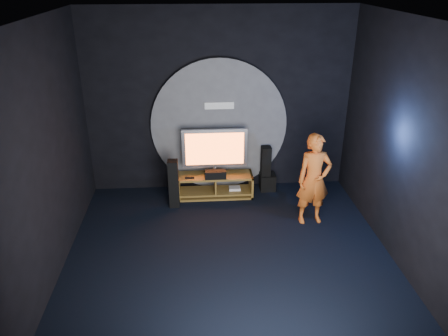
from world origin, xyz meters
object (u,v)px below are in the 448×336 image
Objects in this scene: media_console at (216,187)px; player at (314,180)px; tower_speaker_right at (266,169)px; tower_speaker_left at (174,184)px; tv at (215,150)px; subwoofer at (267,182)px.

media_console is 2.02m from player.
player is (0.61, -1.24, 0.35)m from tower_speaker_right.
tower_speaker_left is at bearing -163.40° from tower_speaker_right.
tv is 1.34× the size of tower_speaker_left.
media_console is 1.07m from subwoofer.
player is at bearing -33.05° from media_console.
tower_speaker_left is at bearing -152.29° from tv.
tower_speaker_left is (-0.79, -0.34, 0.27)m from media_console.
tower_speaker_right reaches higher than media_console.
tv reaches higher than media_console.
tower_speaker_right is at bearing -169.36° from subwoofer.
media_console is at bearing 141.84° from player.
media_console is 4.36× the size of subwoofer.
player is at bearing -63.69° from tower_speaker_right.
tower_speaker_right is 0.30m from subwoofer.
player reaches higher than tower_speaker_right.
subwoofer is at bearing 16.44° from tower_speaker_left.
subwoofer is (0.05, 0.01, -0.29)m from tower_speaker_right.
tv is 0.76× the size of player.
subwoofer is 0.21× the size of player.
player is (1.61, -1.05, 0.61)m from media_console.
subwoofer is (1.06, 0.13, -0.78)m from tv.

